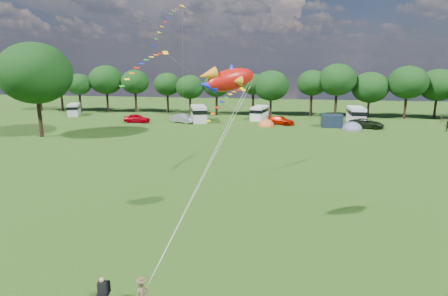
% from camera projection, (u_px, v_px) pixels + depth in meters
% --- Properties ---
extents(ground_plane, '(180.00, 180.00, 0.00)m').
position_uv_depth(ground_plane, '(202.00, 242.00, 22.47)').
color(ground_plane, black).
rests_on(ground_plane, ground).
extents(tree_line, '(102.98, 10.98, 10.27)m').
position_uv_depth(tree_line, '(290.00, 84.00, 73.08)').
color(tree_line, black).
rests_on(tree_line, ground).
extents(big_tree, '(10.00, 10.00, 13.28)m').
position_uv_depth(big_tree, '(35.00, 73.00, 52.10)').
color(big_tree, black).
rests_on(big_tree, ground).
extents(car_a, '(4.63, 1.84, 1.54)m').
position_uv_depth(car_a, '(137.00, 118.00, 66.47)').
color(car_a, '#B5000F').
rests_on(car_a, ground).
extents(car_b, '(4.69, 3.20, 1.55)m').
position_uv_depth(car_b, '(183.00, 118.00, 66.22)').
color(car_b, gray).
rests_on(car_b, ground).
extents(car_c, '(5.07, 3.76, 1.40)m').
position_uv_depth(car_c, '(281.00, 120.00, 64.50)').
color(car_c, '#A61000').
rests_on(car_c, ground).
extents(car_d, '(6.12, 4.09, 1.53)m').
position_uv_depth(car_d, '(366.00, 123.00, 61.04)').
color(car_d, black).
rests_on(car_d, ground).
extents(campervan_a, '(3.67, 5.14, 2.32)m').
position_uv_depth(campervan_a, '(74.00, 109.00, 75.46)').
color(campervan_a, silver).
rests_on(campervan_a, ground).
extents(campervan_b, '(4.18, 6.30, 2.85)m').
position_uv_depth(campervan_b, '(199.00, 113.00, 67.51)').
color(campervan_b, silver).
rests_on(campervan_b, ground).
extents(campervan_c, '(3.22, 5.49, 2.52)m').
position_uv_depth(campervan_c, '(259.00, 112.00, 69.68)').
color(campervan_c, silver).
rests_on(campervan_c, ground).
extents(campervan_d, '(2.51, 5.80, 2.83)m').
position_uv_depth(campervan_d, '(356.00, 115.00, 65.68)').
color(campervan_d, white).
rests_on(campervan_d, ground).
extents(tent_orange, '(2.83, 3.10, 2.22)m').
position_uv_depth(tent_orange, '(266.00, 126.00, 63.22)').
color(tent_orange, '#D25B22').
rests_on(tent_orange, ground).
extents(tent_greyblue, '(3.24, 3.55, 2.41)m').
position_uv_depth(tent_greyblue, '(352.00, 129.00, 59.85)').
color(tent_greyblue, slate).
rests_on(tent_greyblue, ground).
extents(awning_navy, '(3.33, 2.72, 2.07)m').
position_uv_depth(awning_navy, '(332.00, 121.00, 62.00)').
color(awning_navy, black).
rests_on(awning_navy, ground).
extents(camp_chair, '(0.60, 0.60, 1.31)m').
position_uv_depth(camp_chair, '(103.00, 288.00, 16.62)').
color(camp_chair, '#99999E').
rests_on(camp_chair, ground).
extents(fish_kite, '(3.47, 2.56, 1.87)m').
position_uv_depth(fish_kite, '(226.00, 80.00, 21.13)').
color(fish_kite, '#B91009').
rests_on(fish_kite, ground).
extents(streamer_kite_a, '(3.30, 5.69, 5.80)m').
position_uv_depth(streamer_kite_a, '(170.00, 18.00, 50.26)').
color(streamer_kite_a, yellow).
rests_on(streamer_kite_a, ground).
extents(streamer_kite_b, '(4.35, 4.72, 3.82)m').
position_uv_depth(streamer_kite_b, '(148.00, 63.00, 41.21)').
color(streamer_kite_b, yellow).
rests_on(streamer_kite_b, ground).
extents(streamer_kite_c, '(3.11, 5.04, 2.82)m').
position_uv_depth(streamer_kite_c, '(229.00, 98.00, 34.87)').
color(streamer_kite_c, '#FFF200').
rests_on(streamer_kite_c, ground).
extents(walker_a, '(0.82, 0.54, 1.63)m').
position_uv_depth(walker_a, '(447.00, 126.00, 57.95)').
color(walker_a, black).
rests_on(walker_a, ground).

